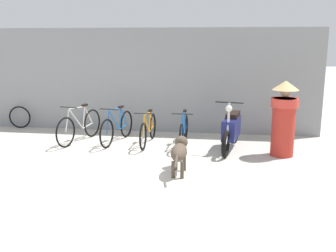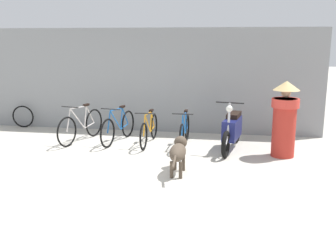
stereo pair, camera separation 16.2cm
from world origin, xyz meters
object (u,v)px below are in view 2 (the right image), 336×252
Objects in this scene: person_in_robes at (285,118)px; bicycle_3 at (185,131)px; bicycle_1 at (118,127)px; bicycle_2 at (149,130)px; stray_dog at (178,151)px; spare_tire_left at (23,117)px; bicycle_0 at (81,126)px; motorcycle at (232,130)px.

bicycle_3 is at bearing -5.35° from person_in_robes.
bicycle_1 is 0.75m from bicycle_2.
bicycle_1 reaches higher than stray_dog.
bicycle_1 is 2.81× the size of spare_tire_left.
person_in_robes reaches higher than bicycle_1.
bicycle_0 is at bearing -74.98° from bicycle_1.
stray_dog is 5.59m from spare_tire_left.
bicycle_2 reaches higher than spare_tire_left.
motorcycle reaches higher than bicycle_3.
bicycle_2 is at bearing -16.79° from spare_tire_left.
bicycle_0 is 1.01× the size of bicycle_1.
bicycle_1 is at bearing -1.60° from person_in_robes.
spare_tire_left is (-6.68, 1.63, -0.51)m from person_in_robes.
bicycle_2 reaches higher than stray_dog.
bicycle_1 is at bearing -84.77° from motorcycle.
stray_dog is at bearing -18.57° from motorcycle.
bicycle_3 reaches higher than stray_dog.
bicycle_0 reaches higher than stray_dog.
bicycle_0 is at bearing -90.76° from bicycle_3.
bicycle_1 is (0.88, 0.08, -0.01)m from bicycle_0.
person_in_robes is 2.57× the size of spare_tire_left.
spare_tire_left is at bearing 56.78° from stray_dog.
bicycle_3 is at bearing 88.69° from bicycle_2.
motorcycle is at bearing 85.92° from bicycle_2.
bicycle_2 is (0.75, -0.06, -0.02)m from bicycle_1.
bicycle_0 is 3.17m from stray_dog.
bicycle_3 is at bearing -87.01° from motorcycle.
bicycle_2 is at bearing -84.86° from motorcycle.
bicycle_0 is at bearing -82.24° from motorcycle.
person_in_robes is (1.98, 1.38, 0.41)m from stray_dog.
person_in_robes is at bearing 82.92° from motorcycle.
person_in_robes is at bearing 91.34° from bicycle_1.
bicycle_1 is 2.57m from stray_dog.
motorcycle reaches higher than stray_dog.
stray_dog is (0.12, -1.84, 0.07)m from bicycle_3.
motorcycle is 1.94m from stray_dog.
person_in_robes reaches higher than spare_tire_left.
person_in_robes reaches higher than bicycle_2.
motorcycle is (2.63, -0.23, 0.09)m from bicycle_1.
person_in_robes is at bearing -13.68° from spare_tire_left.
stray_dog is (-0.94, -1.70, -0.04)m from motorcycle.
stray_dog is at bearing 27.70° from bicycle_2.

